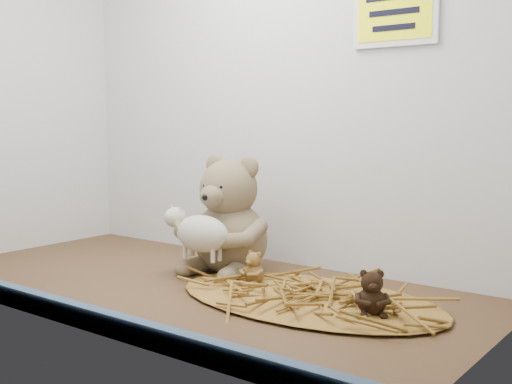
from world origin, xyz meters
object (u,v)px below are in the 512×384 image
Objects in this scene: main_teddy at (230,214)px; mini_teddy_tan at (254,266)px; mini_teddy_brown at (372,291)px; toy_lamb at (202,234)px.

mini_teddy_tan is at bearing -33.16° from main_teddy.
mini_teddy_tan is 29.06cm from mini_teddy_brown.
main_teddy is 9.79cm from toy_lamb.
mini_teddy_brown is (28.65, -4.78, 0.58)cm from mini_teddy_tan.
toy_lamb reaches higher than mini_teddy_tan.
toy_lamb reaches higher than mini_teddy_brown.
toy_lamb is 13.35cm from mini_teddy_tan.
mini_teddy_tan is (11.90, -6.94, -8.65)cm from main_teddy.
mini_teddy_tan is at bearing 135.70° from mini_teddy_brown.
main_teddy reaches higher than mini_teddy_tan.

